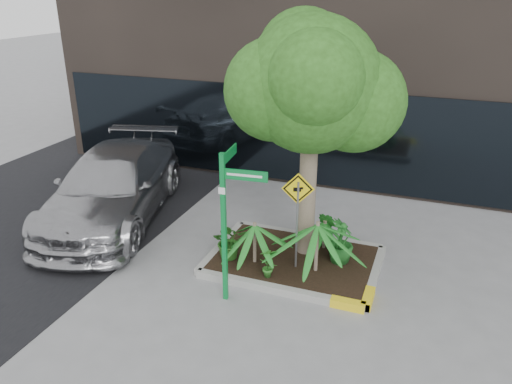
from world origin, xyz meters
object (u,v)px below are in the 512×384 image
(tree, at_px, (312,84))
(parked_car, at_px, (113,186))
(cattle_sign, at_px, (298,205))
(street_sign_post, at_px, (228,212))

(tree, height_order, parked_car, tree)
(cattle_sign, bearing_deg, street_sign_post, -142.82)
(tree, xyz_separation_m, parked_car, (-4.76, 0.22, -2.73))
(tree, xyz_separation_m, cattle_sign, (0.01, -0.74, -2.07))
(street_sign_post, xyz_separation_m, cattle_sign, (0.89, 1.14, -0.22))
(street_sign_post, height_order, cattle_sign, street_sign_post)
(parked_car, height_order, cattle_sign, cattle_sign)
(cattle_sign, bearing_deg, tree, 76.05)
(parked_car, bearing_deg, cattle_sign, -26.52)
(street_sign_post, bearing_deg, cattle_sign, 46.22)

